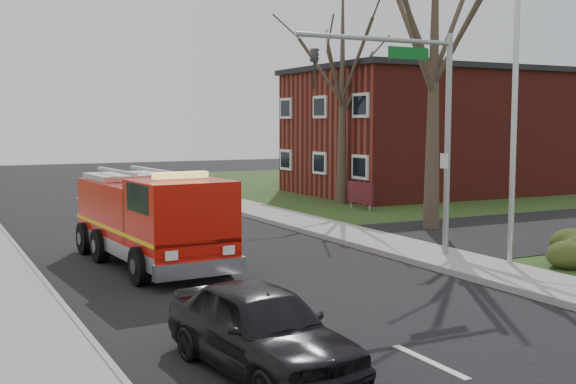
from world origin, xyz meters
name	(u,v)px	position (x,y,z in m)	size (l,w,h in m)	color
ground	(277,291)	(0.00, 0.00, 0.00)	(120.00, 120.00, 0.00)	black
sidewalk_right	(471,266)	(6.20, 0.00, 0.07)	(2.40, 80.00, 0.15)	gray
sidewalk_left	(10,319)	(-6.20, 0.00, 0.07)	(2.40, 80.00, 0.15)	gray
brick_building	(432,131)	(19.00, 18.00, 3.66)	(15.40, 10.40, 7.25)	maroon
health_center_sign	(360,193)	(10.50, 12.50, 0.88)	(0.12, 2.00, 1.40)	#53131B
hedge_corner	(569,246)	(9.00, -1.00, 0.58)	(2.80, 2.00, 0.90)	#293413
bare_tree_near	(435,35)	(9.50, 6.00, 7.41)	(6.00, 6.00, 12.00)	#34281E
bare_tree_far	(342,75)	(11.00, 15.00, 6.49)	(5.25, 5.25, 10.50)	#34281E
traffic_signal_mast	(414,104)	(5.21, 1.50, 4.71)	(5.29, 0.18, 6.80)	gray
streetlight_pole	(513,108)	(7.14, -0.50, 4.55)	(1.48, 0.16, 8.40)	#B7BABF
fire_engine	(152,221)	(-1.80, 4.56, 1.30)	(3.08, 7.25, 2.86)	#B61008
parked_car_maroon	(261,328)	(-2.81, -5.12, 0.75)	(1.77, 4.39, 1.50)	black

